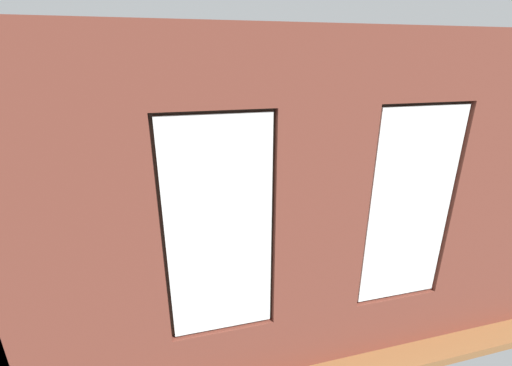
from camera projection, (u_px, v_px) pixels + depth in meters
ground_plane at (249, 237)px, 6.39m from camera, size 6.21×6.52×0.10m
brick_wall_with_windows at (319, 224)px, 3.18m from camera, size 5.61×0.30×3.36m
white_wall_right at (66, 163)px, 4.96m from camera, size 0.10×5.52×3.36m
couch_by_window at (277, 299)px, 4.19m from camera, size 1.82×0.87×0.80m
couch_left at (367, 219)px, 6.28m from camera, size 0.96×2.09×0.80m
coffee_table at (257, 219)px, 6.13m from camera, size 1.44×0.87×0.44m
cup_ceramic at (276, 208)px, 6.33m from camera, size 0.07×0.07×0.08m
candle_jar at (257, 213)px, 6.09m from camera, size 0.08×0.08×0.13m
table_plant_small at (246, 208)px, 6.12m from camera, size 0.14×0.14×0.24m
remote_gray at (265, 218)px, 6.01m from camera, size 0.18×0.09×0.02m
remote_black at (235, 222)px, 5.89m from camera, size 0.11×0.18×0.02m
media_console at (106, 239)px, 5.72m from camera, size 0.90×0.42×0.51m
tv_flatscreen at (99, 202)px, 5.49m from camera, size 1.18×0.20×0.82m
papasan_chair at (219, 182)px, 7.80m from camera, size 1.05×1.05×0.68m
potted_plant_between_couches at (377, 254)px, 4.41m from camera, size 0.84×0.95×1.22m
potted_plant_mid_room_small at (284, 201)px, 6.93m from camera, size 0.40×0.40×0.55m
potted_plant_beside_window_right at (119, 290)px, 3.50m from camera, size 0.99×0.90×1.48m
potted_plant_corner_near_left at (313, 164)px, 8.77m from camera, size 0.74×0.80×1.10m
potted_plant_near_tv at (135, 248)px, 4.94m from camera, size 0.79×0.94×1.17m
potted_plant_corner_far_left at (456, 246)px, 4.52m from camera, size 1.04×1.10×1.43m
potted_plant_by_left_couch at (314, 193)px, 7.54m from camera, size 0.22×0.22×0.43m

